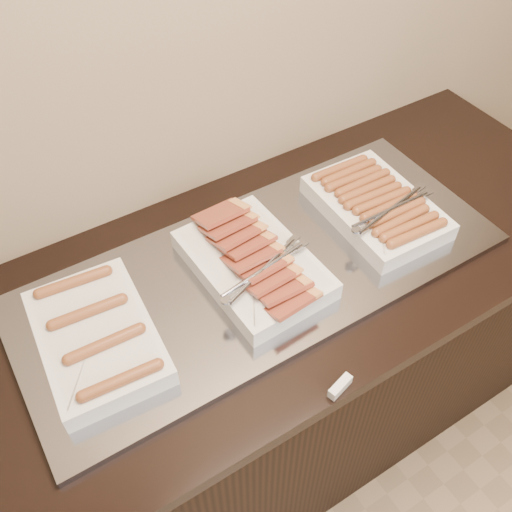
{
  "coord_description": "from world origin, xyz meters",
  "views": [
    {
      "loc": [
        -0.47,
        1.36,
        1.97
      ],
      "look_at": [
        0.01,
        2.13,
        0.97
      ],
      "focal_mm": 40.0,
      "sensor_mm": 36.0,
      "label": 1
    }
  ],
  "objects_px": {
    "dish_right": "(377,206)",
    "counter": "(252,372)",
    "warming_tray": "(261,270)",
    "dish_center": "(254,263)",
    "dish_left": "(97,336)"
  },
  "relations": [
    {
      "from": "warming_tray",
      "to": "dish_left",
      "type": "xyz_separation_m",
      "value": [
        -0.42,
        -0.0,
        0.04
      ]
    },
    {
      "from": "counter",
      "to": "warming_tray",
      "type": "height_order",
      "value": "warming_tray"
    },
    {
      "from": "warming_tray",
      "to": "dish_center",
      "type": "xyz_separation_m",
      "value": [
        -0.02,
        -0.0,
        0.04
      ]
    },
    {
      "from": "counter",
      "to": "dish_right",
      "type": "distance_m",
      "value": 0.63
    },
    {
      "from": "warming_tray",
      "to": "dish_center",
      "type": "height_order",
      "value": "dish_center"
    },
    {
      "from": "counter",
      "to": "dish_left",
      "type": "height_order",
      "value": "dish_left"
    },
    {
      "from": "warming_tray",
      "to": "dish_right",
      "type": "height_order",
      "value": "dish_right"
    },
    {
      "from": "counter",
      "to": "dish_right",
      "type": "xyz_separation_m",
      "value": [
        0.39,
        -0.0,
        0.5
      ]
    },
    {
      "from": "counter",
      "to": "dish_center",
      "type": "bearing_deg",
      "value": -36.43
    },
    {
      "from": "dish_right",
      "to": "counter",
      "type": "bearing_deg",
      "value": -179.01
    },
    {
      "from": "dish_right",
      "to": "warming_tray",
      "type": "bearing_deg",
      "value": -179.06
    },
    {
      "from": "counter",
      "to": "warming_tray",
      "type": "distance_m",
      "value": 0.46
    },
    {
      "from": "counter",
      "to": "dish_left",
      "type": "xyz_separation_m",
      "value": [
        -0.39,
        -0.0,
        0.5
      ]
    },
    {
      "from": "dish_center",
      "to": "dish_right",
      "type": "relative_size",
      "value": 1.08
    },
    {
      "from": "dish_left",
      "to": "dish_center",
      "type": "distance_m",
      "value": 0.4
    }
  ]
}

